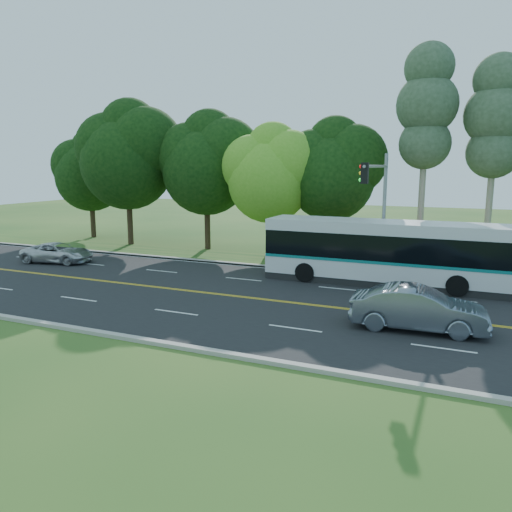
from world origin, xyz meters
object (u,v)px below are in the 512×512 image
at_px(traffic_signal, 379,198).
at_px(suv, 58,253).
at_px(sedan, 418,309).
at_px(transit_bus, 386,253).

height_order(traffic_signal, suv, traffic_signal).
relative_size(sedan, suv, 1.11).
bearing_deg(sedan, traffic_signal, 18.40).
relative_size(traffic_signal, suv, 1.51).
height_order(sedan, suv, sedan).
relative_size(transit_bus, sedan, 2.52).
xyz_separation_m(sedan, suv, (-23.28, 4.85, -0.20)).
bearing_deg(transit_bus, traffic_signal, -163.85).
height_order(traffic_signal, sedan, traffic_signal).
bearing_deg(suv, transit_bus, -93.88).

